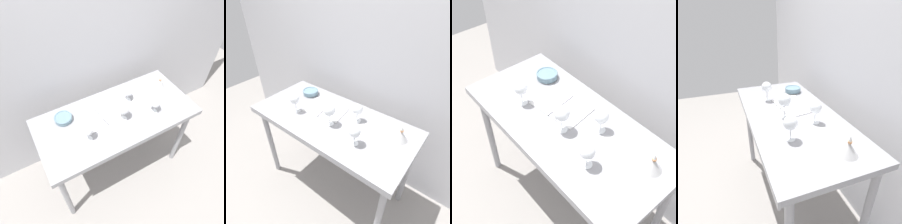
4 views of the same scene
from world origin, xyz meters
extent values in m
plane|color=gray|center=(0.00, 0.00, 0.00)|extent=(6.00, 6.00, 0.00)
cube|color=silver|center=(0.00, 0.49, 1.30)|extent=(3.80, 0.04, 2.60)
cube|color=#929297|center=(0.00, 0.00, 0.88)|extent=(1.40, 0.64, 0.04)
cube|color=#929297|center=(0.00, -0.33, 0.88)|extent=(1.40, 0.01, 0.05)
cylinder|color=#929297|center=(-0.64, -0.26, 0.43)|extent=(0.05, 0.05, 0.86)
cylinder|color=#929297|center=(0.64, -0.26, 0.43)|extent=(0.05, 0.05, 0.86)
cylinder|color=#929297|center=(-0.64, 0.26, 0.43)|extent=(0.05, 0.05, 0.86)
cylinder|color=#929297|center=(0.64, 0.26, 0.43)|extent=(0.05, 0.05, 0.86)
cylinder|color=white|center=(-0.32, -0.11, 0.90)|extent=(0.07, 0.07, 0.00)
cylinder|color=white|center=(-0.32, -0.11, 0.95)|extent=(0.01, 0.01, 0.08)
sphere|color=white|center=(-0.32, -0.11, 1.02)|extent=(0.08, 0.08, 0.08)
cylinder|color=maroon|center=(-0.32, -0.11, 1.01)|extent=(0.06, 0.06, 0.02)
cylinder|color=white|center=(0.31, -0.13, 0.90)|extent=(0.06, 0.06, 0.00)
cylinder|color=white|center=(0.31, -0.13, 0.94)|extent=(0.01, 0.01, 0.07)
sphere|color=white|center=(0.31, -0.13, 1.02)|extent=(0.09, 0.09, 0.09)
cylinder|color=maroon|center=(0.31, -0.13, 1.00)|extent=(0.06, 0.06, 0.02)
cylinder|color=white|center=(0.03, -0.07, 0.90)|extent=(0.07, 0.07, 0.00)
cylinder|color=white|center=(0.03, -0.07, 0.95)|extent=(0.01, 0.01, 0.09)
sphere|color=white|center=(0.03, -0.07, 1.03)|extent=(0.10, 0.10, 0.10)
cylinder|color=maroon|center=(0.03, -0.07, 1.02)|extent=(0.07, 0.07, 0.02)
cylinder|color=white|center=(0.18, 0.10, 0.90)|extent=(0.07, 0.07, 0.00)
cylinder|color=white|center=(0.18, 0.10, 0.94)|extent=(0.01, 0.01, 0.08)
sphere|color=white|center=(0.18, 0.10, 1.02)|extent=(0.09, 0.09, 0.09)
cylinder|color=#5B161D|center=(0.18, 0.10, 1.00)|extent=(0.06, 0.06, 0.03)
cube|color=white|center=(-0.21, 0.04, 0.90)|extent=(0.21, 0.26, 0.01)
cube|color=white|center=(-0.04, 0.07, 0.90)|extent=(0.21, 0.26, 0.01)
cube|color=#3F3F47|center=(-0.13, 0.06, 0.90)|extent=(0.04, 0.24, 0.01)
cube|color=white|center=(0.34, 0.08, 0.90)|extent=(0.30, 0.31, 0.00)
cylinder|color=beige|center=(-0.42, 0.17, 0.90)|extent=(0.13, 0.13, 0.01)
cylinder|color=slate|center=(-0.42, 0.17, 0.92)|extent=(0.15, 0.15, 0.04)
torus|color=slate|center=(-0.42, 0.17, 0.94)|extent=(0.15, 0.15, 0.01)
cone|color=silver|center=(0.55, 0.11, 0.94)|extent=(0.11, 0.11, 0.08)
cylinder|color=#C17F4C|center=(0.55, 0.11, 0.99)|extent=(0.02, 0.02, 0.01)
cone|color=silver|center=(0.55, 0.11, 1.01)|extent=(0.02, 0.02, 0.03)
camera|label=1|loc=(-0.62, -1.03, 2.33)|focal=34.33mm
camera|label=2|loc=(0.84, -0.99, 1.91)|focal=31.34mm
camera|label=3|loc=(0.97, -0.85, 2.24)|focal=48.71mm
camera|label=4|loc=(1.19, -0.46, 1.58)|focal=30.36mm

